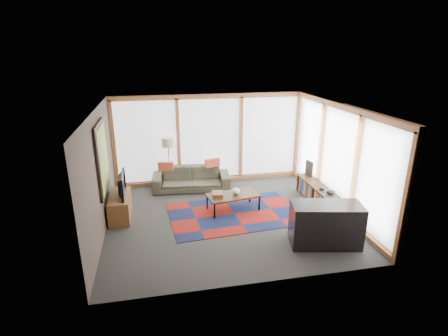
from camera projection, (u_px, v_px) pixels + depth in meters
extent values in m
plane|color=#2B2B29|center=(227.00, 217.00, 8.28)|extent=(5.50, 5.50, 0.00)
cube|color=#3A3029|center=(100.00, 174.00, 7.34)|extent=(0.04, 5.00, 2.60)
cube|color=#3A3029|center=(260.00, 214.00, 5.54)|extent=(5.50, 0.04, 2.60)
cube|color=silver|center=(228.00, 107.00, 7.43)|extent=(5.50, 5.00, 0.04)
cube|color=white|center=(210.00, 139.00, 10.14)|extent=(5.30, 0.02, 2.35)
cube|color=white|center=(338.00, 158.00, 8.37)|extent=(0.02, 4.80, 2.35)
cube|color=black|center=(102.00, 158.00, 7.54)|extent=(0.05, 1.35, 1.55)
cube|color=yellow|center=(103.00, 158.00, 7.55)|extent=(0.02, 1.20, 1.40)
cube|color=maroon|center=(234.00, 213.00, 8.45)|extent=(3.22, 2.21, 0.01)
imported|color=#393C2E|center=(191.00, 179.00, 9.84)|extent=(2.22, 1.06, 0.63)
cube|color=#D64C31|center=(166.00, 166.00, 9.54)|extent=(0.43, 0.19, 0.23)
cube|color=#D64C31|center=(212.00, 163.00, 9.82)|extent=(0.44, 0.23, 0.23)
cube|color=brown|center=(218.00, 194.00, 8.39)|extent=(0.28, 0.33, 0.10)
ellipsoid|color=silver|center=(236.00, 191.00, 8.48)|extent=(0.25, 0.25, 0.17)
ellipsoid|color=black|center=(331.00, 192.00, 8.34)|extent=(0.26, 0.26, 0.11)
ellipsoid|color=black|center=(322.00, 188.00, 8.60)|extent=(0.17, 0.17, 0.08)
cube|color=black|center=(309.00, 168.00, 9.52)|extent=(0.08, 0.32, 0.42)
cube|color=brown|center=(120.00, 206.00, 8.19)|extent=(0.47, 1.12, 0.56)
imported|color=black|center=(119.00, 185.00, 8.02)|extent=(0.13, 0.92, 0.53)
cube|color=black|center=(326.00, 225.00, 7.01)|extent=(1.49, 0.91, 0.88)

